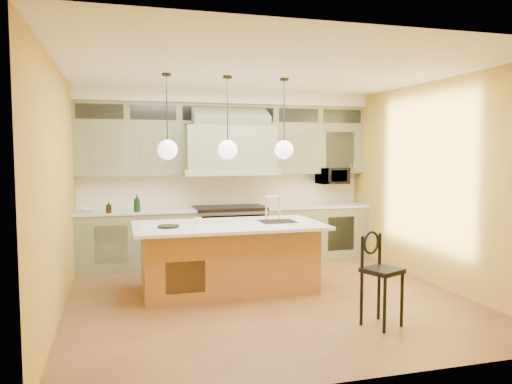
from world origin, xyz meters
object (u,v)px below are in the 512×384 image
object	(u,v)px
kitchen_island	(229,256)
counter_stool	(380,273)
microwave	(332,176)
range	(230,234)

from	to	relation	value
kitchen_island	counter_stool	world-z (taller)	kitchen_island
kitchen_island	microwave	size ratio (longest dim) A/B	4.69
range	kitchen_island	distance (m)	1.74
counter_stool	range	bearing A→B (deg)	80.82
range	kitchen_island	size ratio (longest dim) A/B	0.47
counter_stool	kitchen_island	bearing A→B (deg)	101.95
kitchen_island	microwave	bearing A→B (deg)	37.89
kitchen_island	range	bearing A→B (deg)	77.24
range	kitchen_island	bearing A→B (deg)	-103.10
kitchen_island	counter_stool	xyz separation A→B (m)	(1.28, -1.81, 0.11)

